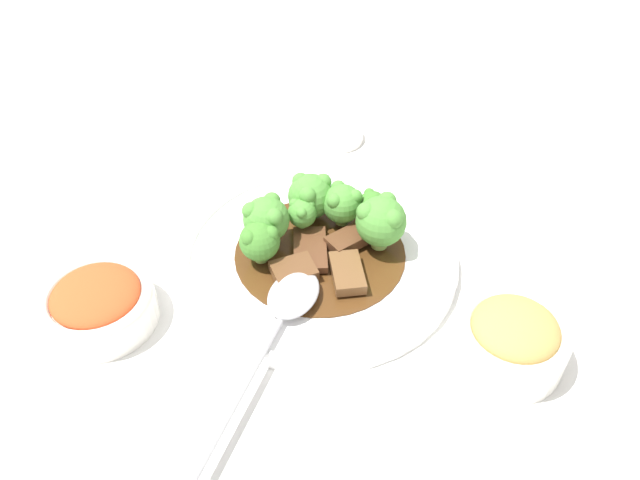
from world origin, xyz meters
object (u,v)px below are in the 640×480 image
(beef_strip_0, at_px, (311,252))
(broccoli_floret_3, at_px, (342,203))
(broccoli_floret_0, at_px, (260,240))
(side_bowl_appetizer, at_px, (512,339))
(main_plate, at_px, (320,256))
(broccoli_floret_6, at_px, (372,205))
(beef_strip_1, at_px, (351,241))
(serving_spoon, at_px, (287,307))
(beef_strip_2, at_px, (294,271))
(broccoli_floret_4, at_px, (311,195))
(beef_strip_3, at_px, (347,273))
(side_bowl_kimchi, at_px, (98,303))
(broccoli_floret_1, at_px, (302,213))
(sauce_dish, at_px, (337,135))
(broccoli_floret_5, at_px, (266,219))
(broccoli_floret_2, at_px, (381,220))

(beef_strip_0, height_order, broccoli_floret_3, broccoli_floret_3)
(broccoli_floret_0, distance_m, side_bowl_appetizer, 0.27)
(broccoli_floret_0, bearing_deg, side_bowl_appetizer, -133.75)
(main_plate, bearing_deg, broccoli_floret_6, -67.84)
(broccoli_floret_0, bearing_deg, beef_strip_0, -100.31)
(beef_strip_1, bearing_deg, serving_spoon, 127.51)
(beef_strip_2, bearing_deg, beef_strip_0, -49.17)
(beef_strip_1, relative_size, broccoli_floret_4, 1.07)
(main_plate, height_order, beef_strip_2, beef_strip_2)
(beef_strip_3, height_order, side_bowl_kimchi, side_bowl_kimchi)
(beef_strip_1, distance_m, broccoli_floret_4, 0.07)
(main_plate, distance_m, broccoli_floret_1, 0.05)
(side_bowl_kimchi, bearing_deg, sauce_dish, -54.13)
(broccoli_floret_0, distance_m, broccoli_floret_5, 0.03)
(broccoli_floret_1, height_order, sauce_dish, broccoli_floret_1)
(main_plate, bearing_deg, beef_strip_2, 125.91)
(broccoli_floret_3, relative_size, side_bowl_appetizer, 0.48)
(main_plate, relative_size, broccoli_floret_6, 7.65)
(broccoli_floret_3, distance_m, broccoli_floret_6, 0.03)
(main_plate, relative_size, sauce_dish, 4.09)
(broccoli_floret_2, xyz_separation_m, serving_spoon, (-0.06, 0.12, -0.03))
(beef_strip_1, bearing_deg, main_plate, 85.41)
(broccoli_floret_1, bearing_deg, broccoli_floret_2, -123.61)
(main_plate, bearing_deg, beef_strip_0, 111.68)
(broccoli_floret_5, xyz_separation_m, sauce_dish, (0.20, -0.15, -0.05))
(broccoli_floret_1, distance_m, side_bowl_kimchi, 0.23)
(broccoli_floret_5, height_order, sauce_dish, broccoli_floret_5)
(broccoli_floret_2, relative_size, broccoli_floret_6, 1.58)
(beef_strip_1, bearing_deg, side_bowl_kimchi, 92.13)
(beef_strip_1, height_order, beef_strip_2, beef_strip_1)
(beef_strip_3, distance_m, side_bowl_appetizer, 0.18)
(broccoli_floret_0, bearing_deg, beef_strip_3, -123.51)
(beef_strip_2, relative_size, broccoli_floret_4, 0.86)
(broccoli_floret_2, xyz_separation_m, broccoli_floret_5, (0.04, 0.12, -0.00))
(side_bowl_kimchi, bearing_deg, beef_strip_2, -94.22)
(broccoli_floret_5, bearing_deg, broccoli_floret_0, 149.46)
(beef_strip_0, xyz_separation_m, beef_strip_3, (-0.04, -0.03, 0.00))
(broccoli_floret_2, bearing_deg, side_bowl_kimchi, 89.98)
(broccoli_floret_1, distance_m, broccoli_floret_5, 0.04)
(broccoli_floret_4, bearing_deg, broccoli_floret_1, 144.45)
(broccoli_floret_0, height_order, broccoli_floret_3, broccoli_floret_3)
(broccoli_floret_3, bearing_deg, side_bowl_appetizer, -157.20)
(beef_strip_2, xyz_separation_m, side_bowl_appetizer, (-0.16, -0.17, 0.01))
(broccoli_floret_3, bearing_deg, serving_spoon, 138.98)
(beef_strip_1, xyz_separation_m, broccoli_floret_4, (0.06, 0.03, 0.02))
(broccoli_floret_3, bearing_deg, beef_strip_2, 130.24)
(beef_strip_2, distance_m, broccoli_floret_1, 0.07)
(side_bowl_appetizer, bearing_deg, beef_strip_0, 38.60)
(beef_strip_3, bearing_deg, broccoli_floret_6, -36.44)
(broccoli_floret_1, xyz_separation_m, serving_spoon, (-0.11, 0.05, -0.02))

